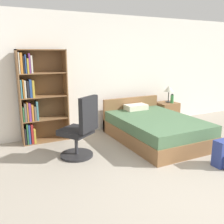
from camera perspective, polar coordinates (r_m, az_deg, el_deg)
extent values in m
plane|color=#A39989|center=(3.60, 21.15, -17.45)|extent=(14.00, 14.00, 0.00)
cube|color=white|center=(5.77, -2.06, 8.67)|extent=(9.00, 0.06, 2.60)
cube|color=brown|center=(5.10, -20.37, 2.87)|extent=(0.02, 0.32, 1.85)
cube|color=brown|center=(5.27, -10.52, 3.83)|extent=(0.02, 0.32, 1.85)
cube|color=brown|center=(5.31, -15.70, 3.63)|extent=(0.93, 0.01, 1.85)
cube|color=brown|center=(5.39, -14.75, -6.21)|extent=(0.89, 0.30, 0.02)
cube|color=black|center=(5.25, -19.27, -5.13)|extent=(0.03, 0.23, 0.32)
cube|color=#2D6638|center=(5.24, -18.86, -4.64)|extent=(0.03, 0.23, 0.41)
cube|color=navy|center=(5.22, -18.41, -4.79)|extent=(0.03, 0.18, 0.39)
cube|color=maroon|center=(5.26, -17.92, -4.58)|extent=(0.04, 0.26, 0.39)
cube|color=gold|center=(5.25, -17.33, -5.14)|extent=(0.04, 0.18, 0.29)
cube|color=brown|center=(5.26, -15.05, -1.47)|extent=(0.89, 0.30, 0.02)
cube|color=#2D6638|center=(5.12, -19.68, -0.41)|extent=(0.03, 0.23, 0.29)
cube|color=#665B51|center=(5.11, -19.26, -0.03)|extent=(0.04, 0.21, 0.36)
cube|color=orange|center=(5.12, -18.83, 0.12)|extent=(0.02, 0.22, 0.37)
cube|color=#7A387F|center=(5.13, -18.38, 0.08)|extent=(0.04, 0.23, 0.35)
cube|color=orange|center=(5.12, -17.79, -0.10)|extent=(0.04, 0.19, 0.32)
cube|color=#665B51|center=(5.15, -17.26, -0.19)|extent=(0.04, 0.22, 0.28)
cube|color=teal|center=(5.15, -16.85, 0.37)|extent=(0.03, 0.24, 0.38)
cube|color=brown|center=(5.16, -15.37, 3.48)|extent=(0.89, 0.30, 0.02)
cube|color=teal|center=(5.01, -20.11, 4.98)|extent=(0.02, 0.18, 0.35)
cube|color=orange|center=(5.05, -19.73, 5.09)|extent=(0.02, 0.24, 0.35)
cube|color=beige|center=(5.03, -19.32, 4.98)|extent=(0.03, 0.21, 0.33)
cube|color=black|center=(5.03, -18.75, 4.95)|extent=(0.04, 0.19, 0.32)
cube|color=navy|center=(5.07, -18.26, 5.19)|extent=(0.04, 0.25, 0.34)
cube|color=gold|center=(5.05, -17.67, 5.09)|extent=(0.04, 0.21, 0.32)
cube|color=brown|center=(5.10, -15.70, 8.58)|extent=(0.89, 0.30, 0.02)
cube|color=beige|center=(5.00, -20.62, 10.46)|extent=(0.02, 0.25, 0.39)
cube|color=orange|center=(4.99, -20.13, 10.45)|extent=(0.04, 0.21, 0.38)
cube|color=black|center=(4.99, -19.61, 10.16)|extent=(0.02, 0.20, 0.32)
cube|color=navy|center=(4.99, -19.27, 10.32)|extent=(0.02, 0.20, 0.34)
cube|color=gold|center=(5.00, -18.80, 9.97)|extent=(0.03, 0.20, 0.28)
cube|color=#7A387F|center=(4.99, -18.44, 10.51)|extent=(0.03, 0.18, 0.37)
cube|color=beige|center=(5.00, -18.00, 10.32)|extent=(0.03, 0.18, 0.33)
cube|color=brown|center=(5.09, -16.03, 13.53)|extent=(0.93, 0.32, 0.02)
cube|color=brown|center=(5.24, 9.93, -5.02)|extent=(1.44, 2.07, 0.28)
cube|color=#4C704C|center=(5.17, 10.04, -2.40)|extent=(1.41, 2.03, 0.22)
cube|color=brown|center=(5.97, 4.38, -0.20)|extent=(1.44, 0.08, 0.75)
cube|color=silver|center=(5.76, 5.48, 1.14)|extent=(0.50, 0.30, 0.12)
cylinder|color=#232326|center=(4.53, -8.07, -9.68)|extent=(0.58, 0.58, 0.04)
cylinder|color=#333338|center=(4.45, -8.16, -7.27)|extent=(0.06, 0.06, 0.37)
cube|color=black|center=(4.37, -8.26, -4.42)|extent=(0.67, 0.67, 0.10)
cube|color=black|center=(4.11, -5.35, -0.49)|extent=(0.41, 0.31, 0.59)
cube|color=brown|center=(6.54, 12.35, -0.18)|extent=(0.50, 0.45, 0.54)
sphere|color=tan|center=(6.34, 13.74, 0.30)|extent=(0.02, 0.02, 0.02)
cylinder|color=#333333|center=(6.55, 12.73, 2.32)|extent=(0.14, 0.14, 0.02)
cylinder|color=#333333|center=(6.52, 12.79, 3.49)|extent=(0.02, 0.02, 0.25)
cone|color=beige|center=(6.49, 12.88, 5.24)|extent=(0.25, 0.25, 0.15)
cylinder|color=#3F8C4C|center=(6.42, 13.57, 2.90)|extent=(0.08, 0.08, 0.21)
cylinder|color=#2D2D33|center=(6.40, 13.63, 3.91)|extent=(0.05, 0.05, 0.02)
cube|color=navy|center=(4.43, 24.19, -8.54)|extent=(0.34, 0.19, 0.44)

